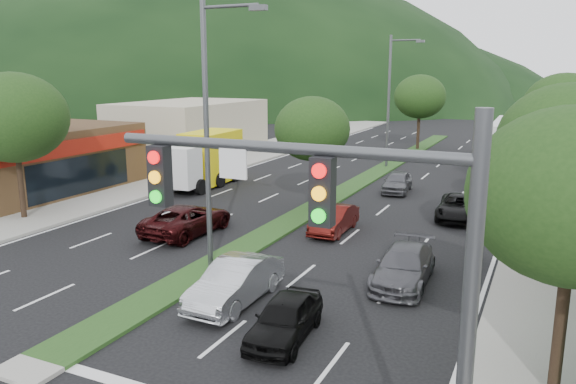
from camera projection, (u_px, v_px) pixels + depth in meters
The scene contains 28 objects.
ground at pixel (42, 365), 14.55m from camera, with size 160.00×160.00×0.00m, color black.
sidewalk_right at pixel (565, 205), 31.44m from camera, with size 5.00×90.00×0.15m, color gray.
sidewalk_left at pixel (188, 171), 42.03m from camera, with size 6.00×90.00×0.15m, color gray.
median at pixel (367, 178), 39.29m from camera, with size 1.60×56.00×0.12m, color #1C3C16.
traffic_signal at pixel (363, 263), 8.44m from camera, with size 6.12×0.40×7.00m.
shop_left at pixel (21, 159), 35.05m from camera, with size 10.15×12.00×4.00m.
bldg_left_far at pixel (190, 127), 52.01m from camera, with size 9.00×14.00×4.60m, color #AFA68B.
hill_far at pixel (165, 99), 145.05m from camera, with size 176.00×132.00×82.00m, color black.
tree_r_a at pixel (575, 196), 12.06m from camera, with size 4.60×4.60×6.63m.
tree_r_b at pixel (569, 143), 19.09m from camera, with size 4.80×4.80×6.94m.
tree_r_c at pixel (565, 129), 26.22m from camera, with size 4.40×4.40×6.48m.
tree_r_d at pixel (564, 107), 34.97m from camera, with size 5.00×5.00×7.17m.
tree_r_e at pixel (562, 103), 43.88m from camera, with size 4.60×4.60×6.71m.
tree_med_near at pixel (312, 129), 29.51m from camera, with size 4.00×4.00×6.02m.
tree_med_far at pixel (420, 97), 52.37m from camera, with size 4.80×4.80×6.94m.
tree_l_a at pixel (14, 118), 27.47m from camera, with size 5.20×5.20×7.25m.
streetlight_near at pixel (211, 123), 20.34m from camera, with size 2.60×0.25×10.00m.
streetlight_mid at pixel (391, 95), 42.44m from camera, with size 2.60×0.25×10.00m.
sedan_silver at pixel (235, 282), 18.28m from camera, with size 1.50×4.31×1.42m, color #AEB1B6.
suv_maroon at pixel (187, 219), 26.00m from camera, with size 2.30×4.99×1.39m, color black.
car_queue_a at pixel (285, 318), 15.84m from camera, with size 1.45×3.61×1.23m, color black.
car_queue_b at pixel (404, 266), 19.95m from camera, with size 1.81×4.46×1.29m, color #49484D.
car_queue_c at pixel (334, 219), 26.26m from camera, with size 1.32×3.78×1.25m, color #4A0F0C.
car_queue_d at pixel (459, 207), 28.64m from camera, with size 2.02×4.37×1.22m, color black.
car_queue_e at pixel (397, 182), 34.91m from camera, with size 1.52×3.78×1.29m, color #505156.
car_queue_f at pixel (501, 153), 46.49m from camera, with size 2.00×4.93×1.43m, color black.
box_truck at pixel (205, 161), 36.79m from camera, with size 3.05×7.17×3.48m.
motorhome at pixel (513, 146), 40.83m from camera, with size 3.35×10.12×3.86m.
Camera 1 is at (11.42, -9.28, 7.49)m, focal length 35.00 mm.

